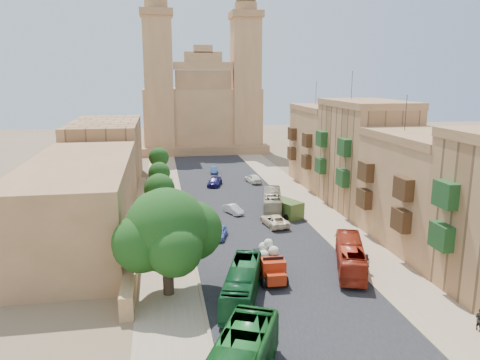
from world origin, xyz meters
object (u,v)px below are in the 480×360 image
object	(u,v)px
bus_green_north	(242,284)
car_white_b	(253,178)
church	(201,108)
ficus_tree	(168,233)
olive_pickup	(284,208)
car_white_a	(233,209)
car_blue_a	(219,232)
pedestrian_b	(480,319)
bus_cream_east	(272,201)
street_tree_c	(159,173)
street_tree_b	(159,189)
pedestrian_c	(338,238)
street_tree_d	(159,157)
car_dkblue	(215,182)
red_truck	(270,262)
pedestrian_a	(366,263)
bus_red_east	(350,256)
car_blue_b	(214,170)
car_cream	(274,220)
street_tree_a	(160,222)

from	to	relation	value
bus_green_north	car_white_b	size ratio (longest dim) A/B	2.24
church	car_white_b	xyz separation A→B (m)	(4.80, -37.18, -8.81)
ficus_tree	olive_pickup	distance (m)	24.01
car_white_a	church	bearing A→B (deg)	65.58
car_blue_a	pedestrian_b	xyz separation A→B (m)	(14.92, -21.25, 0.20)
ficus_tree	bus_green_north	bearing A→B (deg)	-20.64
church	bus_cream_east	distance (m)	54.23
street_tree_c	car_blue_a	size ratio (longest dim) A/B	1.34
street_tree_b	pedestrian_b	bearing A→B (deg)	-54.12
olive_pickup	car_white_b	size ratio (longest dim) A/B	1.30
ficus_tree	pedestrian_c	size ratio (longest dim) A/B	4.93
street_tree_d	car_white_b	size ratio (longest dim) A/B	1.24
car_dkblue	car_blue_a	bearing A→B (deg)	-78.68
street_tree_c	red_truck	world-z (taller)	street_tree_c
pedestrian_b	ficus_tree	bearing A→B (deg)	57.82
pedestrian_a	street_tree_c	bearing A→B (deg)	-42.13
street_tree_c	pedestrian_b	size ratio (longest dim) A/B	2.97
pedestrian_b	pedestrian_c	distance (m)	17.10
bus_red_east	car_dkblue	world-z (taller)	bus_red_east
car_blue_b	car_white_a	bearing A→B (deg)	-84.98
street_tree_b	car_white_b	world-z (taller)	street_tree_b
red_truck	bus_green_north	distance (m)	4.88
car_dkblue	car_white_a	bearing A→B (deg)	-71.28
bus_cream_east	street_tree_d	bearing A→B (deg)	-45.25
olive_pickup	car_cream	xyz separation A→B (m)	(-2.14, -3.58, -0.34)
car_dkblue	pedestrian_a	bearing A→B (deg)	-58.63
bus_red_east	car_white_b	xyz separation A→B (m)	(-1.58, 35.42, -0.56)
church	olive_pickup	bearing A→B (deg)	-84.93
street_tree_c	bus_red_east	world-z (taller)	street_tree_c
ficus_tree	car_white_b	bearing A→B (deg)	69.19
car_cream	car_white_b	xyz separation A→B (m)	(1.99, 22.21, 0.05)
bus_green_north	bus_red_east	bearing A→B (deg)	38.38
olive_pickup	pedestrian_c	world-z (taller)	olive_pickup
ficus_tree	pedestrian_c	distance (m)	19.06
street_tree_c	car_white_b	distance (m)	15.97
car_blue_a	car_blue_b	distance (m)	34.09
car_blue_b	pedestrian_c	world-z (taller)	pedestrian_c
car_white_b	pedestrian_b	size ratio (longest dim) A/B	2.57
pedestrian_b	red_truck	bearing A→B (deg)	39.57
ficus_tree	street_tree_a	distance (m)	8.18
street_tree_d	car_blue_b	bearing A→B (deg)	12.68
church	street_tree_b	bearing A→B (deg)	-100.38
red_truck	bus_green_north	xyz separation A→B (m)	(-3.08, -3.78, -0.08)
ficus_tree	car_blue_a	world-z (taller)	ficus_tree
pedestrian_b	car_white_a	bearing A→B (deg)	13.67
pedestrian_a	pedestrian_b	size ratio (longest dim) A/B	1.08
olive_pickup	car_blue_b	world-z (taller)	olive_pickup
street_tree_a	car_dkblue	distance (m)	29.75
bus_green_north	car_blue_a	world-z (taller)	bus_green_north
ficus_tree	pedestrian_a	xyz separation A→B (m)	(16.92, 1.16, -4.17)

